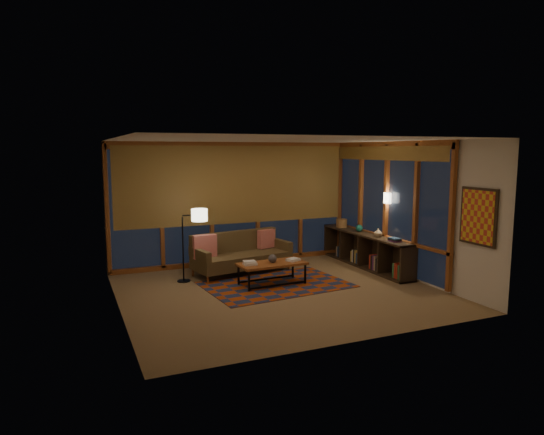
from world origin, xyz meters
name	(u,v)px	position (x,y,z in m)	size (l,w,h in m)	color
floor	(280,292)	(0.00, 0.00, 0.00)	(5.50, 5.00, 0.01)	#9F7F5D
ceiling	(280,140)	(0.00, 0.00, 2.70)	(5.50, 5.00, 0.01)	silver
walls	(280,217)	(0.00, 0.00, 1.35)	(5.51, 5.01, 2.70)	silver
window_wall_back	(235,204)	(0.00, 2.43, 1.35)	(5.30, 0.16, 2.60)	#975123
window_wall_right	(385,207)	(2.68, 0.60, 1.35)	(0.16, 3.70, 2.60)	#975123
wall_art	(478,217)	(2.71, -1.85, 1.45)	(0.06, 0.74, 0.94)	red
wall_sconce	(387,198)	(2.62, 0.45, 1.55)	(0.12, 0.18, 0.22)	#F9EFC9
sofa	(242,253)	(-0.16, 1.55, 0.41)	(2.00, 0.81, 0.82)	#443C23
pillow_left	(205,245)	(-0.95, 1.54, 0.64)	(0.47, 0.16, 0.47)	red
pillow_right	(266,239)	(0.51, 1.85, 0.61)	(0.40, 0.13, 0.40)	red
area_rug	(276,284)	(0.12, 0.44, 0.01)	(2.62, 1.75, 0.01)	#96360C
coffee_table	(272,274)	(0.06, 0.48, 0.21)	(1.27, 0.58, 0.42)	#975123
book_stack_a	(250,263)	(-0.38, 0.49, 0.46)	(0.25, 0.20, 0.07)	white
book_stack_b	(293,260)	(0.49, 0.47, 0.45)	(0.23, 0.18, 0.05)	white
ceramic_pot	(272,258)	(0.07, 0.49, 0.50)	(0.16, 0.16, 0.16)	black
floor_lamp	(183,245)	(-1.42, 1.37, 0.71)	(0.47, 0.31, 1.42)	black
bookshelf	(365,250)	(2.49, 1.00, 0.37)	(0.40, 2.94, 0.73)	#322519
basket	(342,223)	(2.47, 1.97, 0.83)	(0.26, 0.26, 0.19)	#976C49
teal_bowl	(359,228)	(2.49, 1.26, 0.81)	(0.16, 0.16, 0.16)	#16685D
vase	(378,233)	(2.49, 0.55, 0.83)	(0.17, 0.17, 0.18)	tan
shelf_book_stack	(395,240)	(2.49, 0.00, 0.77)	(0.18, 0.25, 0.07)	white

